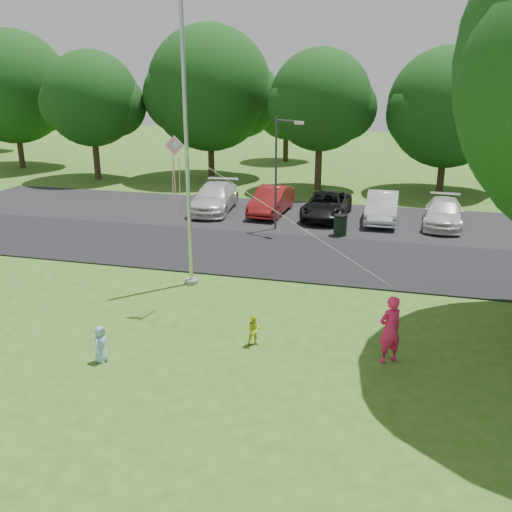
% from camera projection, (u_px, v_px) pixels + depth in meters
% --- Properties ---
extents(ground, '(120.00, 120.00, 0.00)m').
position_uv_depth(ground, '(248.00, 359.00, 15.45)').
color(ground, '#35641A').
rests_on(ground, ground).
extents(park_road, '(60.00, 6.00, 0.06)m').
position_uv_depth(park_road, '(305.00, 257.00, 23.71)').
color(park_road, black).
rests_on(park_road, ground).
extents(parking_strip, '(42.00, 7.00, 0.06)m').
position_uv_depth(parking_strip, '(326.00, 219.00, 29.69)').
color(parking_strip, black).
rests_on(parking_strip, ground).
extents(flagpole, '(0.50, 0.50, 10.00)m').
position_uv_depth(flagpole, '(187.00, 170.00, 19.57)').
color(flagpole, '#B7BABF').
rests_on(flagpole, ground).
extents(street_lamp, '(1.43, 0.72, 5.37)m').
position_uv_depth(street_lamp, '(280.00, 164.00, 26.59)').
color(street_lamp, '#3F3F44').
rests_on(street_lamp, ground).
extents(trash_can, '(0.65, 0.65, 1.03)m').
position_uv_depth(trash_can, '(340.00, 226.00, 26.51)').
color(trash_can, black).
rests_on(trash_can, ground).
extents(tree_row, '(64.35, 11.94, 10.88)m').
position_uv_depth(tree_row, '(374.00, 98.00, 35.54)').
color(tree_row, '#332316').
rests_on(tree_row, ground).
extents(horizon_trees, '(77.46, 7.20, 7.02)m').
position_uv_depth(horizon_trees, '(413.00, 111.00, 44.26)').
color(horizon_trees, '#332316').
rests_on(horizon_trees, ground).
extents(parked_cars, '(14.23, 5.18, 1.45)m').
position_uv_depth(parked_cars, '(316.00, 204.00, 29.70)').
color(parked_cars, silver).
rests_on(parked_cars, ground).
extents(woman, '(0.82, 0.78, 1.89)m').
position_uv_depth(woman, '(390.00, 330.00, 15.04)').
color(woman, '#F02059').
rests_on(woman, ground).
extents(child_yellow, '(0.55, 0.50, 0.91)m').
position_uv_depth(child_yellow, '(255.00, 331.00, 16.09)').
color(child_yellow, '#D1E424').
rests_on(child_yellow, ground).
extents(child_blue, '(0.39, 0.54, 1.03)m').
position_uv_depth(child_blue, '(101.00, 344.00, 15.19)').
color(child_blue, '#8DC0D8').
rests_on(child_blue, ground).
extents(kite, '(7.01, 2.28, 3.45)m').
position_uv_depth(kite, '(180.00, 163.00, 17.18)').
color(kite, pink).
rests_on(kite, ground).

